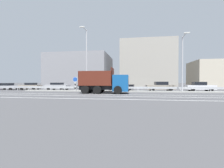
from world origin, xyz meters
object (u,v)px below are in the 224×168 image
object	(u,v)px
median_road_sign	(75,84)
parked_car_5	(160,86)
dump_truck	(110,84)
parked_car_2	(58,86)
parked_car_0	(7,86)
parked_car_4	(121,86)
parked_car_6	(200,87)
street_lamp_1	(86,58)
parked_car_1	(31,86)
street_lamp_2	(183,61)
parked_car_3	(89,86)

from	to	relation	value
median_road_sign	parked_car_5	bearing A→B (deg)	11.99
dump_truck	parked_car_2	xyz separation A→B (m)	(-10.94, 6.34, -0.54)
median_road_sign	parked_car_0	distance (m)	15.84
parked_car_0	parked_car_4	size ratio (longest dim) A/B	1.05
median_road_sign	parked_car_0	size ratio (longest dim) A/B	0.47
parked_car_6	parked_car_2	bearing A→B (deg)	-89.14
parked_car_5	street_lamp_1	bearing A→B (deg)	100.14
median_road_sign	parked_car_2	bearing A→B (deg)	145.91
street_lamp_1	parked_car_4	xyz separation A→B (m)	(5.17, 3.78, -4.60)
parked_car_1	parked_car_2	distance (m)	5.76
parked_car_2	street_lamp_1	bearing A→B (deg)	65.98
parked_car_5	dump_truck	bearing A→B (deg)	124.03
parked_car_4	parked_car_0	bearing A→B (deg)	94.09
dump_truck	parked_car_5	world-z (taller)	dump_truck
street_lamp_1	street_lamp_2	size ratio (longest dim) A/B	1.21
parked_car_4	parked_car_5	bearing A→B (deg)	-91.95
median_road_sign	parked_car_5	distance (m)	14.06
parked_car_1	parked_car_4	distance (m)	17.59
street_lamp_2	parked_car_0	size ratio (longest dim) A/B	1.63
parked_car_1	parked_car_0	bearing A→B (deg)	90.80
street_lamp_1	parked_car_1	distance (m)	13.76
parked_car_0	parked_car_2	bearing A→B (deg)	91.57
parked_car_4	street_lamp_2	bearing A→B (deg)	-109.89
parked_car_5	parked_car_4	bearing A→B (deg)	79.73
street_lamp_2	parked_car_6	bearing A→B (deg)	43.90
street_lamp_1	parked_car_0	world-z (taller)	street_lamp_1
median_road_sign	street_lamp_1	bearing A→B (deg)	-6.64
street_lamp_2	parked_car_4	size ratio (longest dim) A/B	1.71
parked_car_6	median_road_sign	bearing A→B (deg)	-80.04
street_lamp_1	parked_car_1	world-z (taller)	street_lamp_1
parked_car_3	parked_car_0	bearing A→B (deg)	94.53
street_lamp_1	parked_car_5	xyz separation A→B (m)	(11.80, 3.15, -4.58)
median_road_sign	street_lamp_2	size ratio (longest dim) A/B	0.29
median_road_sign	parked_car_6	size ratio (longest dim) A/B	0.54
parked_car_0	parked_car_3	world-z (taller)	parked_car_3
parked_car_3	parked_car_2	bearing A→B (deg)	96.55
dump_truck	median_road_sign	distance (m)	6.96
dump_truck	street_lamp_1	distance (m)	6.60
median_road_sign	parked_car_2	size ratio (longest dim) A/B	0.53
dump_truck	street_lamp_2	xyz separation A→B (m)	(10.04, 2.74, 3.29)
street_lamp_1	parked_car_3	world-z (taller)	street_lamp_1
parked_car_1	median_road_sign	bearing A→B (deg)	-108.41
dump_truck	parked_car_6	xyz separation A→B (m)	(13.78, 6.34, -0.49)
street_lamp_1	parked_car_2	bearing A→B (deg)	152.81
median_road_sign	parked_car_2	world-z (taller)	median_road_sign
parked_car_0	parked_car_3	bearing A→B (deg)	92.70
street_lamp_2	parked_car_6	xyz separation A→B (m)	(3.74, 3.60, -3.78)
street_lamp_2	parked_car_5	bearing A→B (deg)	126.99
parked_car_0	parked_car_2	xyz separation A→B (m)	(10.75, -0.14, 0.06)
street_lamp_2	parked_car_4	world-z (taller)	street_lamp_2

